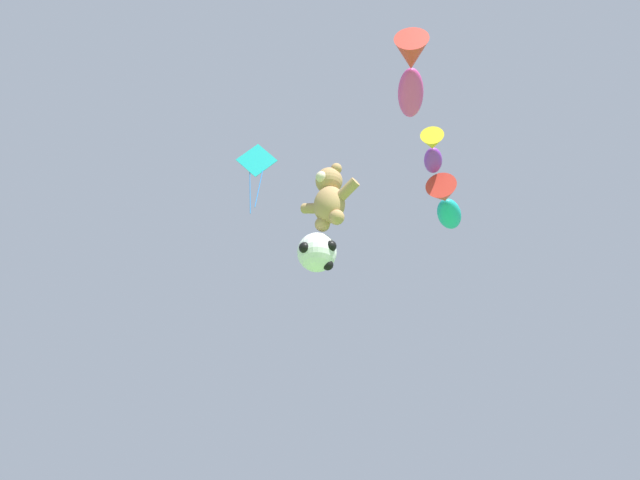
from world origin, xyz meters
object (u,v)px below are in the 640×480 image
object	(u,v)px
soccer_ball_kite	(317,252)
fish_kite_violet	(433,151)
fish_kite_magenta	(411,75)
fish_kite_teal	(446,204)
teddy_bear_kite	(329,197)
diamond_kite	(256,164)

from	to	relation	value
soccer_ball_kite	fish_kite_violet	bearing A→B (deg)	30.14
soccer_ball_kite	fish_kite_violet	xyz separation A→B (m)	(2.99, 1.74, 3.06)
fish_kite_magenta	fish_kite_violet	xyz separation A→B (m)	(-1.03, 2.80, 0.00)
soccer_ball_kite	fish_kite_magenta	bearing A→B (deg)	-14.81
fish_kite_magenta	fish_kite_violet	bearing A→B (deg)	110.17
fish_kite_violet	fish_kite_teal	world-z (taller)	fish_kite_violet
soccer_ball_kite	fish_kite_magenta	world-z (taller)	fish_kite_magenta
teddy_bear_kite	fish_kite_violet	xyz separation A→B (m)	(2.53, 1.76, 1.42)
teddy_bear_kite	soccer_ball_kite	bearing A→B (deg)	177.06
fish_kite_magenta	fish_kite_teal	distance (m)	4.94
fish_kite_violet	fish_kite_teal	size ratio (longest dim) A/B	0.67
fish_kite_violet	diamond_kite	world-z (taller)	diamond_kite
fish_kite_magenta	diamond_kite	world-z (taller)	diamond_kite
teddy_bear_kite	diamond_kite	distance (m)	4.42
fish_kite_teal	diamond_kite	distance (m)	6.66
soccer_ball_kite	fish_kite_teal	bearing A→B (deg)	56.51
fish_kite_magenta	fish_kite_teal	bearing A→B (deg)	110.01
diamond_kite	soccer_ball_kite	bearing A→B (deg)	2.73
teddy_bear_kite	diamond_kite	bearing A→B (deg)	-178.08
soccer_ball_kite	diamond_kite	size ratio (longest dim) A/B	0.41
teddy_bear_kite	soccer_ball_kite	xyz separation A→B (m)	(-0.46, 0.02, -1.64)
fish_kite_teal	soccer_ball_kite	bearing A→B (deg)	-123.49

